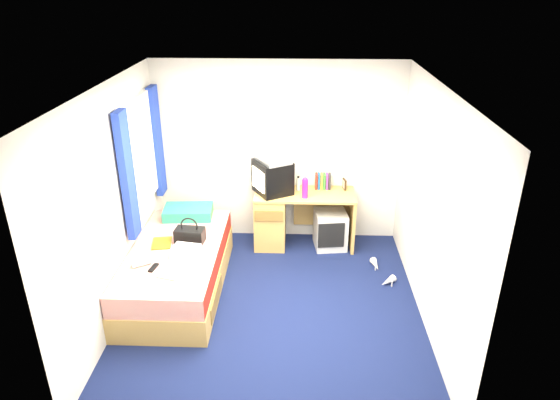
{
  "coord_description": "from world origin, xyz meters",
  "views": [
    {
      "loc": [
        0.26,
        -4.49,
        3.33
      ],
      "look_at": [
        0.06,
        0.7,
        0.98
      ],
      "focal_mm": 32.0,
      "sensor_mm": 36.0,
      "label": 1
    }
  ],
  "objects_px": {
    "storage_cube": "(330,229)",
    "picture_frame": "(344,184)",
    "pink_water_bottle": "(305,189)",
    "handbag": "(190,235)",
    "desk": "(283,216)",
    "white_heels": "(381,273)",
    "pillow": "(188,212)",
    "vcr": "(273,158)",
    "towel": "(186,251)",
    "crt_tv": "(272,177)",
    "colour_swatch_fan": "(167,278)",
    "bed": "(178,268)",
    "magazine": "(162,243)",
    "aerosol_can": "(298,184)",
    "water_bottle": "(142,263)",
    "remote_control": "(153,268)"
  },
  "relations": [
    {
      "from": "desk",
      "to": "white_heels",
      "type": "relative_size",
      "value": 2.2
    },
    {
      "from": "vcr",
      "to": "colour_swatch_fan",
      "type": "height_order",
      "value": "vcr"
    },
    {
      "from": "handbag",
      "to": "vcr",
      "type": "bearing_deg",
      "value": 52.92
    },
    {
      "from": "magazine",
      "to": "desk",
      "type": "bearing_deg",
      "value": 37.31
    },
    {
      "from": "pillow",
      "to": "desk",
      "type": "bearing_deg",
      "value": 15.56
    },
    {
      "from": "storage_cube",
      "to": "white_heels",
      "type": "bearing_deg",
      "value": -57.53
    },
    {
      "from": "water_bottle",
      "to": "remote_control",
      "type": "bearing_deg",
      "value": -20.25
    },
    {
      "from": "bed",
      "to": "vcr",
      "type": "relative_size",
      "value": 4.33
    },
    {
      "from": "storage_cube",
      "to": "aerosol_can",
      "type": "bearing_deg",
      "value": 155.61
    },
    {
      "from": "bed",
      "to": "storage_cube",
      "type": "height_order",
      "value": "bed"
    },
    {
      "from": "pillow",
      "to": "vcr",
      "type": "bearing_deg",
      "value": 17.71
    },
    {
      "from": "crt_tv",
      "to": "towel",
      "type": "relative_size",
      "value": 2.01
    },
    {
      "from": "picture_frame",
      "to": "aerosol_can",
      "type": "bearing_deg",
      "value": 172.89
    },
    {
      "from": "pink_water_bottle",
      "to": "magazine",
      "type": "height_order",
      "value": "pink_water_bottle"
    },
    {
      "from": "towel",
      "to": "magazine",
      "type": "bearing_deg",
      "value": 143.56
    },
    {
      "from": "magazine",
      "to": "vcr",
      "type": "bearing_deg",
      "value": 40.47
    },
    {
      "from": "pink_water_bottle",
      "to": "storage_cube",
      "type": "bearing_deg",
      "value": 16.09
    },
    {
      "from": "handbag",
      "to": "magazine",
      "type": "height_order",
      "value": "handbag"
    },
    {
      "from": "pillow",
      "to": "desk",
      "type": "relative_size",
      "value": 0.46
    },
    {
      "from": "desk",
      "to": "towel",
      "type": "bearing_deg",
      "value": -128.85
    },
    {
      "from": "bed",
      "to": "pillow",
      "type": "xyz_separation_m",
      "value": [
        -0.01,
        0.78,
        0.34
      ]
    },
    {
      "from": "pink_water_bottle",
      "to": "towel",
      "type": "bearing_deg",
      "value": -139.26
    },
    {
      "from": "crt_tv",
      "to": "white_heels",
      "type": "distance_m",
      "value": 1.81
    },
    {
      "from": "pillow",
      "to": "storage_cube",
      "type": "relative_size",
      "value": 1.19
    },
    {
      "from": "magazine",
      "to": "colour_swatch_fan",
      "type": "xyz_separation_m",
      "value": [
        0.23,
        -0.69,
        -0.0
      ]
    },
    {
      "from": "colour_swatch_fan",
      "to": "aerosol_can",
      "type": "bearing_deg",
      "value": 54.11
    },
    {
      "from": "pillow",
      "to": "vcr",
      "type": "relative_size",
      "value": 1.29
    },
    {
      "from": "storage_cube",
      "to": "handbag",
      "type": "relative_size",
      "value": 1.46
    },
    {
      "from": "crt_tv",
      "to": "magazine",
      "type": "relative_size",
      "value": 2.05
    },
    {
      "from": "bed",
      "to": "crt_tv",
      "type": "bearing_deg",
      "value": 47.15
    },
    {
      "from": "white_heels",
      "to": "pink_water_bottle",
      "type": "bearing_deg",
      "value": 147.0
    },
    {
      "from": "handbag",
      "to": "pink_water_bottle",
      "type": "bearing_deg",
      "value": 37.5
    },
    {
      "from": "picture_frame",
      "to": "colour_swatch_fan",
      "type": "bearing_deg",
      "value": -148.76
    },
    {
      "from": "vcr",
      "to": "white_heels",
      "type": "relative_size",
      "value": 0.78
    },
    {
      "from": "aerosol_can",
      "to": "towel",
      "type": "relative_size",
      "value": 0.62
    },
    {
      "from": "pillow",
      "to": "pink_water_bottle",
      "type": "distance_m",
      "value": 1.5
    },
    {
      "from": "colour_swatch_fan",
      "to": "white_heels",
      "type": "distance_m",
      "value": 2.57
    },
    {
      "from": "towel",
      "to": "handbag",
      "type": "bearing_deg",
      "value": 92.32
    },
    {
      "from": "storage_cube",
      "to": "picture_frame",
      "type": "relative_size",
      "value": 3.59
    },
    {
      "from": "water_bottle",
      "to": "remote_control",
      "type": "relative_size",
      "value": 1.25
    },
    {
      "from": "towel",
      "to": "colour_swatch_fan",
      "type": "bearing_deg",
      "value": -101.8
    },
    {
      "from": "vcr",
      "to": "aerosol_can",
      "type": "distance_m",
      "value": 0.51
    },
    {
      "from": "bed",
      "to": "pink_water_bottle",
      "type": "height_order",
      "value": "pink_water_bottle"
    },
    {
      "from": "bed",
      "to": "colour_swatch_fan",
      "type": "distance_m",
      "value": 0.68
    },
    {
      "from": "bed",
      "to": "water_bottle",
      "type": "distance_m",
      "value": 0.56
    },
    {
      "from": "storage_cube",
      "to": "crt_tv",
      "type": "distance_m",
      "value": 1.05
    },
    {
      "from": "water_bottle",
      "to": "colour_swatch_fan",
      "type": "bearing_deg",
      "value": -34.85
    },
    {
      "from": "crt_tv",
      "to": "magazine",
      "type": "bearing_deg",
      "value": -79.56
    },
    {
      "from": "storage_cube",
      "to": "white_heels",
      "type": "xyz_separation_m",
      "value": [
        0.59,
        -0.71,
        -0.21
      ]
    },
    {
      "from": "handbag",
      "to": "towel",
      "type": "height_order",
      "value": "handbag"
    }
  ]
}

